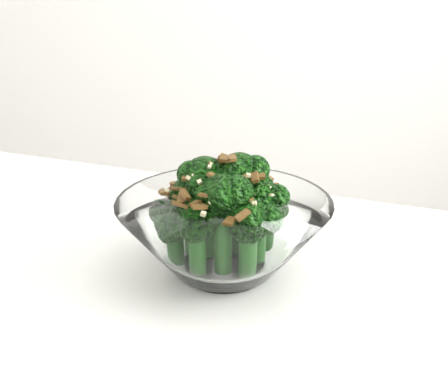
{
  "coord_description": "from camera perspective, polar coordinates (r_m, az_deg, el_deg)",
  "views": [
    {
      "loc": [
        0.07,
        -0.35,
        1.02
      ],
      "look_at": [
        0.05,
        0.12,
        0.84
      ],
      "focal_mm": 40.0,
      "sensor_mm": 36.0,
      "label": 1
    }
  ],
  "objects": [
    {
      "name": "table",
      "position": [
        0.55,
        -22.0,
        -18.49
      ],
      "size": [
        1.39,
        1.14,
        0.75
      ],
      "color": "white",
      "rests_on": "ground"
    },
    {
      "name": "broccoli_dish",
      "position": [
        0.52,
        -0.05,
        -4.3
      ],
      "size": [
        0.22,
        0.22,
        0.13
      ],
      "color": "white",
      "rests_on": "table"
    }
  ]
}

